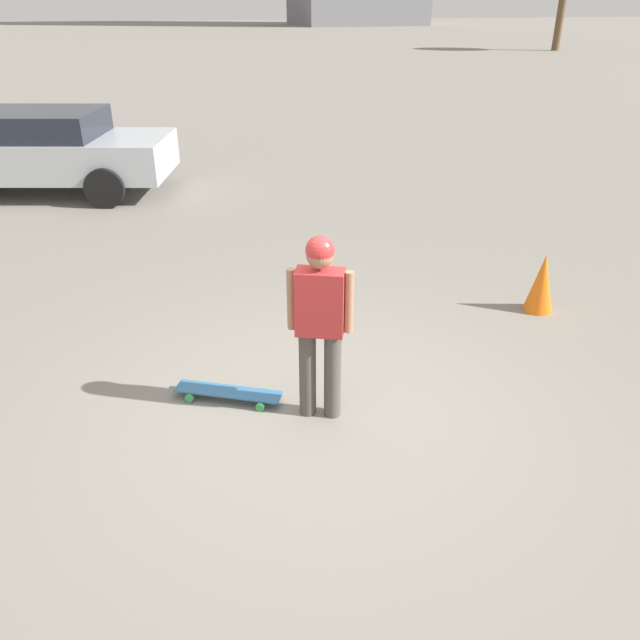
{
  "coord_description": "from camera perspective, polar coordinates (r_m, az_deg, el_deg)",
  "views": [
    {
      "loc": [
        -1.16,
        -4.14,
        3.1
      ],
      "look_at": [
        0.0,
        0.0,
        0.88
      ],
      "focal_mm": 35.0,
      "sensor_mm": 36.0,
      "label": 1
    }
  ],
  "objects": [
    {
      "name": "ground_plane",
      "position": [
        5.3,
        0.0,
        -8.5
      ],
      "size": [
        220.0,
        220.0,
        0.0
      ],
      "primitive_type": "plane",
      "color": "gray"
    },
    {
      "name": "person",
      "position": [
        4.82,
        0.0,
        0.35
      ],
      "size": [
        0.48,
        0.33,
        1.57
      ],
      "rotation": [
        0.0,
        0.0,
        -0.4
      ],
      "color": "#4C4742",
      "rests_on": "ground_plane"
    },
    {
      "name": "skateboard",
      "position": [
        5.48,
        -8.38,
        -6.57
      ],
      "size": [
        0.92,
        0.6,
        0.09
      ],
      "rotation": [
        0.0,
        0.0,
        2.66
      ],
      "color": "#336693",
      "rests_on": "ground_plane"
    },
    {
      "name": "car_parked_near",
      "position": [
        12.32,
        -24.37,
        13.96
      ],
      "size": [
        4.88,
        3.0,
        1.41
      ],
      "rotation": [
        0.0,
        0.0,
        2.87
      ],
      "color": "#ADB2B7",
      "rests_on": "ground_plane"
    },
    {
      "name": "traffic_cone",
      "position": [
        7.26,
        19.61,
        3.21
      ],
      "size": [
        0.32,
        0.32,
        0.66
      ],
      "color": "orange",
      "rests_on": "ground_plane"
    }
  ]
}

